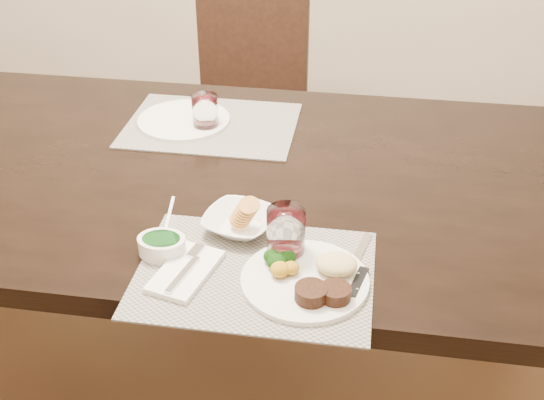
% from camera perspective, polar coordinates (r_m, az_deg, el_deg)
% --- Properties ---
extents(ground_plane, '(4.50, 4.50, 0.00)m').
position_cam_1_polar(ground_plane, '(2.17, -6.37, -14.56)').
color(ground_plane, '#412214').
rests_on(ground_plane, ground).
extents(dining_table, '(2.00, 1.00, 0.75)m').
position_cam_1_polar(dining_table, '(1.74, -7.70, 0.48)').
color(dining_table, black).
rests_on(dining_table, ground).
extents(chair_far, '(0.42, 0.42, 0.90)m').
position_cam_1_polar(chair_far, '(2.62, -1.95, 8.29)').
color(chair_far, black).
rests_on(chair_far, ground).
extents(placemat_near, '(0.46, 0.34, 0.00)m').
position_cam_1_polar(placemat_near, '(1.34, -1.46, -6.16)').
color(placemat_near, gray).
rests_on(placemat_near, dining_table).
extents(placemat_far, '(0.46, 0.34, 0.00)m').
position_cam_1_polar(placemat_far, '(1.89, -5.09, 6.27)').
color(placemat_far, gray).
rests_on(placemat_far, dining_table).
extents(dinner_plate, '(0.25, 0.25, 0.04)m').
position_cam_1_polar(dinner_plate, '(1.30, 3.27, -6.55)').
color(dinner_plate, silver).
rests_on(dinner_plate, placemat_near).
extents(napkin_fork, '(0.13, 0.18, 0.02)m').
position_cam_1_polar(napkin_fork, '(1.34, -7.22, -5.92)').
color(napkin_fork, white).
rests_on(napkin_fork, placemat_near).
extents(steak_knife, '(0.05, 0.22, 0.01)m').
position_cam_1_polar(steak_knife, '(1.33, 7.23, -6.28)').
color(steak_knife, silver).
rests_on(steak_knife, placemat_near).
extents(cracker_bowl, '(0.18, 0.18, 0.07)m').
position_cam_1_polar(cracker_bowl, '(1.44, -2.70, -1.79)').
color(cracker_bowl, silver).
rests_on(cracker_bowl, placemat_near).
extents(sauce_ramekin, '(0.10, 0.15, 0.08)m').
position_cam_1_polar(sauce_ramekin, '(1.39, -9.20, -3.73)').
color(sauce_ramekin, silver).
rests_on(sauce_ramekin, placemat_near).
extents(wine_glass_near, '(0.08, 0.08, 0.11)m').
position_cam_1_polar(wine_glass_near, '(1.35, 1.17, -2.97)').
color(wine_glass_near, silver).
rests_on(wine_glass_near, placemat_near).
extents(far_plate, '(0.25, 0.25, 0.01)m').
position_cam_1_polar(far_plate, '(1.90, -7.39, 6.63)').
color(far_plate, silver).
rests_on(far_plate, placemat_far).
extents(wine_glass_far, '(0.07, 0.07, 0.10)m').
position_cam_1_polar(wine_glass_far, '(1.85, -5.61, 7.16)').
color(wine_glass_far, silver).
rests_on(wine_glass_far, placemat_far).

